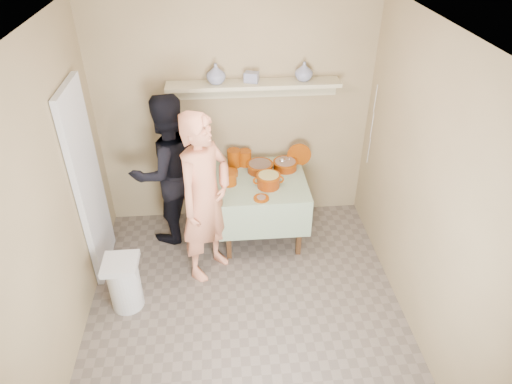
{
  "coord_description": "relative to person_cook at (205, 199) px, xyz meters",
  "views": [
    {
      "loc": [
        -0.16,
        -2.87,
        3.4
      ],
      "look_at": [
        0.15,
        0.75,
        0.95
      ],
      "focal_mm": 32.0,
      "sensor_mm": 36.0,
      "label": 1
    }
  ],
  "objects": [
    {
      "name": "plate_stack_b",
      "position": [
        0.44,
        0.84,
        -0.05
      ],
      "size": [
        0.15,
        0.15,
        0.18
      ],
      "primitive_type": "cylinder",
      "color": "#762E07",
      "rests_on": "serving_table"
    },
    {
      "name": "cazuela_meat_b",
      "position": [
        0.88,
        0.71,
        -0.08
      ],
      "size": [
        0.28,
        0.28,
        0.1
      ],
      "color": "#631F06",
      "rests_on": "serving_table"
    },
    {
      "name": "empty_bowl",
      "position": [
        0.26,
        0.62,
        -0.11
      ],
      "size": [
        0.18,
        0.18,
        0.05
      ],
      "primitive_type": "cylinder",
      "color": "#762E07",
      "rests_on": "serving_table"
    },
    {
      "name": "ground",
      "position": [
        0.34,
        -0.76,
        -0.9
      ],
      "size": [
        3.5,
        3.5,
        0.0
      ],
      "primitive_type": "plane",
      "color": "#6A5D53",
      "rests_on": "ground"
    },
    {
      "name": "propped_lid",
      "position": [
        1.05,
        0.8,
        -0.01
      ],
      "size": [
        0.27,
        0.06,
        0.27
      ],
      "primitive_type": "cylinder",
      "rotation": [
        1.52,
        0.0,
        -0.1
      ],
      "color": "#762E07",
      "rests_on": "serving_table"
    },
    {
      "name": "vase_right",
      "position": [
        1.06,
        0.88,
        0.92
      ],
      "size": [
        0.22,
        0.22,
        0.19
      ],
      "primitive_type": "imported",
      "rotation": [
        0.0,
        0.0,
        0.24
      ],
      "color": "navy",
      "rests_on": "wall_shelf"
    },
    {
      "name": "cazuela_meat_a",
      "position": [
        0.59,
        0.68,
        -0.08
      ],
      "size": [
        0.3,
        0.3,
        0.1
      ],
      "color": "#631F06",
      "rests_on": "serving_table"
    },
    {
      "name": "vase_left",
      "position": [
        0.16,
        0.87,
        0.93
      ],
      "size": [
        0.26,
        0.26,
        0.2
      ],
      "primitive_type": "imported",
      "rotation": [
        0.0,
        0.0,
        0.41
      ],
      "color": "navy",
      "rests_on": "wall_shelf"
    },
    {
      "name": "tile_panel",
      "position": [
        -1.12,
        0.19,
        0.1
      ],
      "size": [
        0.06,
        0.7,
        2.0
      ],
      "primitive_type": "cube",
      "color": "silver",
      "rests_on": "ground"
    },
    {
      "name": "front_plate",
      "position": [
        0.56,
        0.14,
        -0.12
      ],
      "size": [
        0.16,
        0.16,
        0.03
      ],
      "color": "#762E07",
      "rests_on": "serving_table"
    },
    {
      "name": "ladle",
      "position": [
        0.85,
        0.7,
        -0.02
      ],
      "size": [
        0.08,
        0.26,
        0.19
      ],
      "color": "silver",
      "rests_on": "cazuela_meat_b"
    },
    {
      "name": "ceramic_box",
      "position": [
        0.52,
        0.88,
        0.87
      ],
      "size": [
        0.17,
        0.14,
        0.1
      ],
      "primitive_type": "cube",
      "rotation": [
        0.0,
        0.0,
        -0.31
      ],
      "color": "navy",
      "rests_on": "wall_shelf"
    },
    {
      "name": "cazuela_rice",
      "position": [
        0.65,
        0.37,
        -0.05
      ],
      "size": [
        0.33,
        0.25,
        0.14
      ],
      "color": "#631F06",
      "rests_on": "serving_table"
    },
    {
      "name": "person_cook",
      "position": [
        0.0,
        0.0,
        0.0
      ],
      "size": [
        0.75,
        0.78,
        1.79
      ],
      "primitive_type": "imported",
      "rotation": [
        0.0,
        0.0,
        0.87
      ],
      "color": "#E28761",
      "rests_on": "ground"
    },
    {
      "name": "wall_shelf",
      "position": [
        0.54,
        0.9,
        0.78
      ],
      "size": [
        1.8,
        0.25,
        0.21
      ],
      "color": "#BFB68E",
      "rests_on": "room_shell"
    },
    {
      "name": "electrical_cord",
      "position": [
        1.81,
        0.72,
        0.35
      ],
      "size": [
        0.01,
        0.05,
        0.9
      ],
      "color": "silver",
      "rests_on": "wall_shelf"
    },
    {
      "name": "trash_bin",
      "position": [
        -0.79,
        -0.45,
        -0.61
      ],
      "size": [
        0.32,
        0.32,
        0.56
      ],
      "color": "silver",
      "rests_on": "ground"
    },
    {
      "name": "plate_stack_a",
      "position": [
        0.31,
        0.82,
        -0.03
      ],
      "size": [
        0.15,
        0.15,
        0.2
      ],
      "primitive_type": "cylinder",
      "color": "#762E07",
      "rests_on": "serving_table"
    },
    {
      "name": "serving_table",
      "position": [
        0.59,
        0.52,
        -0.25
      ],
      "size": [
        0.97,
        0.97,
        0.76
      ],
      "color": "#4C2D16",
      "rests_on": "ground"
    },
    {
      "name": "bowl_stack",
      "position": [
        0.25,
        0.45,
        -0.06
      ],
      "size": [
        0.15,
        0.15,
        0.15
      ],
      "primitive_type": "cylinder",
      "color": "#762E07",
      "rests_on": "serving_table"
    },
    {
      "name": "room_shell",
      "position": [
        0.34,
        -0.76,
        0.71
      ],
      "size": [
        3.04,
        3.54,
        2.62
      ],
      "color": "#9E8961",
      "rests_on": "ground"
    },
    {
      "name": "person_helper",
      "position": [
        -0.4,
        0.61,
        -0.03
      ],
      "size": [
        1.05,
        0.98,
        1.72
      ],
      "primitive_type": "imported",
      "rotation": [
        0.0,
        0.0,
        -2.62
      ],
      "color": "black",
      "rests_on": "ground"
    }
  ]
}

